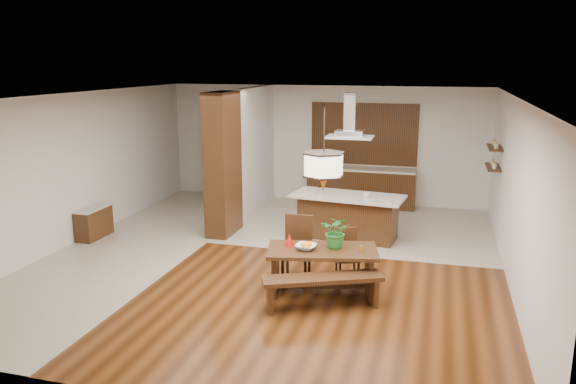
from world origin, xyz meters
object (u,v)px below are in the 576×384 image
(dining_table, at_px, (322,260))
(pendant_lantern, at_px, (324,148))
(foliage_plant, at_px, (337,232))
(kitchen_island, at_px, (348,216))
(dining_bench, at_px, (322,292))
(island_cup, at_px, (367,195))
(microwave, at_px, (330,161))
(dining_chair_right, at_px, (348,255))
(range_hood, at_px, (350,115))
(fruit_bowl, at_px, (306,247))
(hallway_console, at_px, (94,223))
(dining_chair_left, at_px, (296,249))

(dining_table, distance_m, pendant_lantern, 1.74)
(foliage_plant, distance_m, kitchen_island, 2.70)
(dining_bench, bearing_deg, island_cup, 86.81)
(microwave, bearing_deg, dining_chair_right, -58.75)
(kitchen_island, distance_m, range_hood, 2.00)
(microwave, bearing_deg, island_cup, -48.64)
(dining_table, xyz_separation_m, range_hood, (-0.07, 2.77, 1.96))
(foliage_plant, distance_m, fruit_bowl, 0.52)
(dining_table, xyz_separation_m, dining_bench, (0.13, -0.59, -0.27))
(dining_bench, relative_size, foliage_plant, 3.42)
(microwave, bearing_deg, fruit_bowl, -65.79)
(pendant_lantern, bearing_deg, dining_chair_right, 63.33)
(foliage_plant, bearing_deg, dining_chair_right, 77.51)
(dining_table, relative_size, island_cup, 14.49)
(dining_table, distance_m, microwave, 5.56)
(hallway_console, bearing_deg, kitchen_island, 15.11)
(microwave, bearing_deg, pendant_lantern, -63.23)
(dining_table, bearing_deg, kitchen_island, 91.43)
(hallway_console, relative_size, pendant_lantern, 0.67)
(foliage_plant, xyz_separation_m, fruit_bowl, (-0.43, -0.21, -0.21))
(dining_table, distance_m, fruit_bowl, 0.34)
(foliage_plant, bearing_deg, hallway_console, 165.77)
(dining_table, distance_m, kitchen_island, 2.77)
(dining_chair_left, bearing_deg, kitchen_island, 75.96)
(fruit_bowl, height_order, kitchen_island, kitchen_island)
(hallway_console, xyz_separation_m, microwave, (4.04, 4.01, 0.77))
(hallway_console, xyz_separation_m, dining_bench, (5.13, -2.02, -0.07))
(kitchen_island, bearing_deg, fruit_bowl, -86.88)
(dining_chair_right, xyz_separation_m, island_cup, (0.02, 2.08, 0.53))
(hallway_console, height_order, dining_table, dining_table)
(dining_table, bearing_deg, dining_chair_right, 63.33)
(dining_table, bearing_deg, pendant_lantern, 0.00)
(kitchen_island, bearing_deg, island_cup, -8.46)
(dining_bench, height_order, foliage_plant, foliage_plant)
(dining_chair_left, xyz_separation_m, dining_chair_right, (0.81, 0.18, -0.10))
(range_hood, height_order, microwave, range_hood)
(dining_bench, height_order, fruit_bowl, fruit_bowl)
(pendant_lantern, bearing_deg, dining_bench, -77.38)
(range_hood, height_order, island_cup, range_hood)
(fruit_bowl, height_order, island_cup, island_cup)
(dining_table, distance_m, dining_chair_left, 0.66)
(dining_bench, bearing_deg, range_hood, 93.41)
(hallway_console, distance_m, dining_chair_right, 5.36)
(foliage_plant, xyz_separation_m, range_hood, (-0.26, 2.65, 1.52))
(dining_chair_right, xyz_separation_m, pendant_lantern, (-0.29, -0.59, 1.82))
(dining_bench, xyz_separation_m, pendant_lantern, (-0.13, 0.59, 2.00))
(microwave, bearing_deg, dining_bench, -62.98)
(kitchen_island, xyz_separation_m, island_cup, (0.38, -0.10, 0.49))
(hallway_console, relative_size, range_hood, 0.98)
(dining_chair_right, distance_m, foliage_plant, 0.71)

